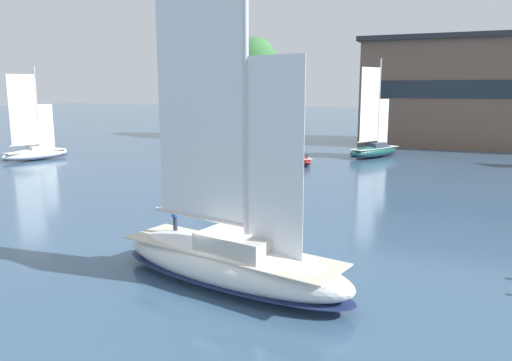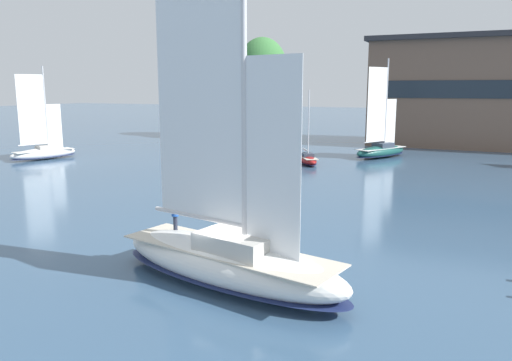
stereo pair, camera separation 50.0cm
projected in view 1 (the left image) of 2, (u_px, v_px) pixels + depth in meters
name	position (u px, v px, depth m)	size (l,w,h in m)	color
ground_plane	(229.00, 284.00, 22.10)	(400.00, 400.00, 0.00)	#385675
waterfront_building	(506.00, 92.00, 72.43)	(41.06, 15.81, 15.91)	brown
tree_shore_left	(255.00, 68.00, 82.01)	(8.12, 8.12, 16.71)	brown
tree_shore_center	(218.00, 73.00, 86.70)	(7.73, 7.73, 15.92)	brown
sailboat_main	(229.00, 257.00, 21.85)	(12.47, 5.69, 16.54)	white
sailboat_moored_mid_channel	(35.00, 152.00, 59.99)	(4.65, 8.38, 11.11)	silver
sailboat_moored_far_slip	(301.00, 159.00, 57.10)	(4.68, 6.04, 8.36)	maroon
sailboat_moored_outer_mooring	(374.00, 149.00, 62.36)	(6.15, 8.96, 12.09)	#194C47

